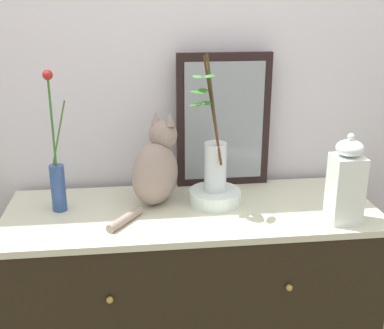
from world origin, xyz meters
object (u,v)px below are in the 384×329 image
Objects in this scene: sideboard at (192,309)px; bowl_porcelain at (215,197)px; vase_glass_clear at (215,161)px; mirror_leaning at (224,121)px; cat_sitting at (156,169)px; vase_slim_green at (57,177)px; jar_lidded_porcelain at (346,182)px.

bowl_porcelain reaches higher than sideboard.
bowl_porcelain is at bearing 36.91° from vase_glass_clear.
mirror_leaning is 1.42× the size of cat_sitting.
mirror_leaning is at bearing 16.45° from vase_slim_green.
vase_glass_clear is (0.22, -0.04, 0.04)m from cat_sitting.
vase_slim_green reaches higher than sideboard.
bowl_porcelain is at bearing -107.84° from mirror_leaning.
sideboard is at bearing 162.44° from jar_lidded_porcelain.
cat_sitting reaches higher than jar_lidded_porcelain.
bowl_porcelain is 0.15m from vase_glass_clear.
mirror_leaning is 2.77× the size of bowl_porcelain.
bowl_porcelain is 0.61× the size of jar_lidded_porcelain.
jar_lidded_porcelain is at bearing -48.08° from mirror_leaning.
jar_lidded_porcelain is (0.53, -0.17, 0.60)m from sideboard.
mirror_leaning is at bearing 131.92° from jar_lidded_porcelain.
mirror_leaning reaches higher than cat_sitting.
vase_glass_clear reaches higher than vase_slim_green.
mirror_leaning is 1.07× the size of vase_glass_clear.
mirror_leaning reaches higher than sideboard.
cat_sitting is at bearing 159.62° from jar_lidded_porcelain.
bowl_porcelain is (0.23, -0.04, -0.11)m from cat_sitting.
vase_glass_clear is at bearing -10.13° from cat_sitting.
vase_slim_green is (-0.66, -0.20, -0.15)m from mirror_leaning.
sideboard is 0.79m from mirror_leaning.
sideboard is 0.61m from cat_sitting.
vase_slim_green is (-0.50, 0.05, 0.58)m from sideboard.
mirror_leaning is (0.16, 0.24, 0.73)m from sideboard.
vase_slim_green is at bearing 179.27° from bowl_porcelain.
cat_sitting is at bearing 170.78° from bowl_porcelain.
mirror_leaning is 0.33m from bowl_porcelain.
vase_slim_green is at bearing -175.48° from cat_sitting.
bowl_porcelain is (0.10, 0.04, 0.48)m from sideboard.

